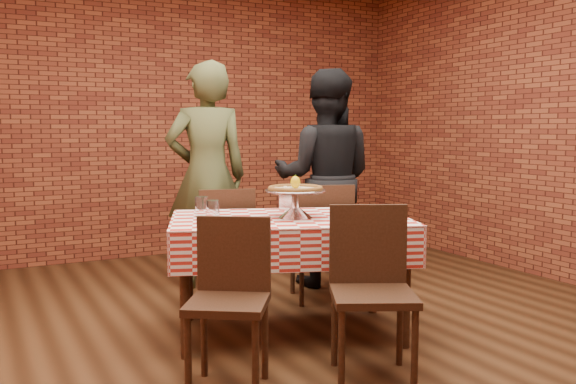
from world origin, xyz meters
The scene contains 19 objects.
ground centered at (0.00, 0.00, 0.00)m, with size 6.00×6.00×0.00m, color black.
back_wall centered at (0.00, 3.00, 1.45)m, with size 5.50×5.50×0.00m, color maroon.
table centered at (0.06, 0.18, 0.38)m, with size 1.47×0.88×0.75m, color #392216.
tablecloth centered at (0.06, 0.18, 0.63)m, with size 1.50×0.92×0.25m, color red, non-canonical shape.
pizza_stand centered at (0.08, 0.15, 0.85)m, with size 0.39×0.39×0.17m, color silver, non-canonical shape.
pizza centered at (0.08, 0.15, 0.94)m, with size 0.35×0.35×0.03m, color beige.
lemon centered at (0.08, 0.15, 0.98)m, with size 0.06×0.06×0.08m, color yellow.
water_glass_left centered at (-0.44, 0.24, 0.82)m, with size 0.08×0.08×0.13m, color white.
water_glass_right centered at (-0.44, 0.46, 0.82)m, with size 0.08×0.08×0.13m, color white.
side_plate centered at (0.47, -0.02, 0.76)m, with size 0.18×0.18×0.01m, color white.
sweetener_packet_a centered at (0.55, -0.22, 0.76)m, with size 0.05×0.04×0.01m, color white.
sweetener_packet_b centered at (0.61, -0.20, 0.76)m, with size 0.05×0.04×0.01m, color white.
condiment_caddy centered at (0.19, 0.48, 0.82)m, with size 0.09×0.08×0.13m, color silver.
chair_near_left centered at (-0.63, -0.45, 0.43)m, with size 0.39×0.39×0.87m, color #392216, non-canonical shape.
chair_near_right centered at (0.10, -0.66, 0.45)m, with size 0.43×0.43×0.91m, color #392216, non-canonical shape.
chair_far_left centered at (-0.06, 1.01, 0.44)m, with size 0.41×0.41×0.89m, color #392216, non-canonical shape.
chair_far_right centered at (0.64, 0.78, 0.45)m, with size 0.42×0.42×0.91m, color #392216, non-canonical shape.
diner_olive centered at (0.00, 1.56, 0.93)m, with size 0.68×0.45×1.86m, color #454A28.
diner_black centered at (0.91, 1.17, 0.90)m, with size 0.88×0.68×1.81m, color black.
Camera 1 is at (-1.75, -3.24, 1.33)m, focal length 38.33 mm.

